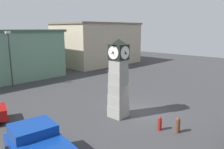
% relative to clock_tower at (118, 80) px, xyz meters
% --- Properties ---
extents(ground_plane, '(74.89, 74.89, 0.00)m').
position_rel_clock_tower_xyz_m(ground_plane, '(1.77, -0.78, -2.75)').
color(ground_plane, '#38383A').
extents(clock_tower, '(1.42, 1.41, 5.59)m').
position_rel_clock_tower_xyz_m(clock_tower, '(0.00, 0.00, 0.00)').
color(clock_tower, gray).
rests_on(clock_tower, ground_plane).
extents(bollard_near_tower, '(0.32, 0.32, 0.97)m').
position_rel_clock_tower_xyz_m(bollard_near_tower, '(0.46, -4.32, -2.26)').
color(bollard_near_tower, brown).
rests_on(bollard_near_tower, ground_plane).
extents(bollard_mid_row, '(0.28, 0.28, 0.89)m').
position_rel_clock_tower_xyz_m(bollard_mid_row, '(0.02, -3.34, -2.30)').
color(bollard_mid_row, maroon).
rests_on(bollard_mid_row, ground_plane).
extents(pedestrian_crossing_lot, '(0.45, 0.46, 1.56)m').
position_rel_clock_tower_xyz_m(pedestrian_crossing_lot, '(17.81, 13.95, -1.86)').
color(pedestrian_crossing_lot, '#3F3F47').
rests_on(pedestrian_crossing_lot, ground_plane).
extents(street_lamp_near_road, '(0.50, 0.24, 5.98)m').
position_rel_clock_tower_xyz_m(street_lamp_near_road, '(-1.30, 13.87, 0.73)').
color(street_lamp_near_road, '#333338').
rests_on(street_lamp_near_road, ground_plane).
extents(storefront_low_left, '(14.54, 10.18, 7.22)m').
position_rel_clock_tower_xyz_m(storefront_low_left, '(16.41, 18.52, 0.87)').
color(storefront_low_left, '#B7A88E').
rests_on(storefront_low_left, ground_plane).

